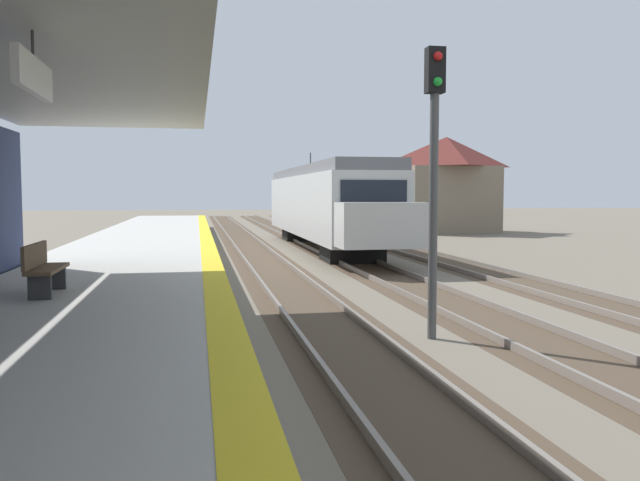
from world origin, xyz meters
name	(u,v)px	position (x,y,z in m)	size (l,w,h in m)	color
station_platform	(89,317)	(-2.50, 16.00, 0.45)	(5.00, 80.00, 0.91)	#B7B5AD
track_pair_nearest_platform	(300,297)	(1.90, 20.00, 0.05)	(2.34, 120.00, 0.16)	#4C3D2D
track_pair_middle	(429,293)	(5.30, 20.00, 0.05)	(2.34, 120.00, 0.16)	#4C3D2D
track_pair_far_side	(549,290)	(8.70, 20.00, 0.05)	(2.34, 120.00, 0.16)	#4C3D2D
approaching_train	(325,203)	(5.30, 34.11, 2.18)	(2.93, 19.60, 4.76)	silver
rail_signal_post	(434,162)	(3.57, 15.11, 3.19)	(0.32, 0.34, 5.20)	#4C4C4C
platform_bench	(43,267)	(-3.21, 15.80, 1.37)	(0.45, 1.60, 0.88)	brown
distant_trackside_house	(446,183)	(15.92, 45.93, 3.34)	(6.60, 5.28, 6.40)	#7F705B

